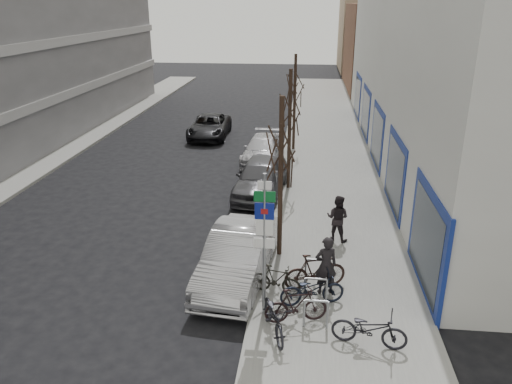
% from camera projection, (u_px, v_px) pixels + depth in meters
% --- Properties ---
extents(ground, '(120.00, 120.00, 0.00)m').
position_uv_depth(ground, '(179.00, 312.00, 14.01)').
color(ground, black).
rests_on(ground, ground).
extents(sidewalk_east, '(5.00, 70.00, 0.15)m').
position_uv_depth(sidewalk_east, '(330.00, 190.00, 22.82)').
color(sidewalk_east, slate).
rests_on(sidewalk_east, ground).
extents(sidewalk_west, '(3.00, 70.00, 0.15)m').
position_uv_depth(sidewalk_west, '(10.00, 178.00, 24.36)').
color(sidewalk_west, slate).
rests_on(sidewalk_west, ground).
extents(brick_building_far, '(12.00, 14.00, 8.00)m').
position_uv_depth(brick_building_far, '(410.00, 47.00, 48.44)').
color(brick_building_far, brown).
rests_on(brick_building_far, ground).
extents(tan_building_far, '(13.00, 12.00, 9.00)m').
position_uv_depth(tan_building_far, '(393.00, 33.00, 62.14)').
color(tan_building_far, '#937A5B').
rests_on(tan_building_far, ground).
extents(highway_sign_pole, '(0.55, 0.10, 4.20)m').
position_uv_depth(highway_sign_pole, '(264.00, 237.00, 12.88)').
color(highway_sign_pole, gray).
rests_on(highway_sign_pole, ground).
extents(bike_rack, '(0.66, 2.26, 0.83)m').
position_uv_depth(bike_rack, '(316.00, 288.00, 13.95)').
color(bike_rack, gray).
rests_on(bike_rack, sidewalk_east).
extents(tree_near, '(1.80, 1.80, 5.50)m').
position_uv_depth(tree_near, '(281.00, 141.00, 15.53)').
color(tree_near, black).
rests_on(tree_near, ground).
extents(tree_mid, '(1.80, 1.80, 5.50)m').
position_uv_depth(tree_mid, '(290.00, 102.00, 21.57)').
color(tree_mid, black).
rests_on(tree_mid, ground).
extents(tree_far, '(1.80, 1.80, 5.50)m').
position_uv_depth(tree_far, '(295.00, 80.00, 27.61)').
color(tree_far, black).
rests_on(tree_far, ground).
extents(meter_front, '(0.10, 0.08, 1.27)m').
position_uv_depth(meter_front, '(265.00, 239.00, 16.25)').
color(meter_front, gray).
rests_on(meter_front, sidewalk_east).
extents(meter_mid, '(0.10, 0.08, 1.27)m').
position_uv_depth(meter_mid, '(276.00, 182.00, 21.36)').
color(meter_mid, gray).
rests_on(meter_mid, sidewalk_east).
extents(meter_back, '(0.10, 0.08, 1.27)m').
position_uv_depth(meter_back, '(283.00, 147.00, 26.47)').
color(meter_back, gray).
rests_on(meter_back, sidewalk_east).
extents(bike_near_left, '(1.12, 1.95, 1.14)m').
position_uv_depth(bike_near_left, '(274.00, 314.00, 12.68)').
color(bike_near_left, black).
rests_on(bike_near_left, sidewalk_east).
extents(bike_near_right, '(1.78, 0.90, 1.03)m').
position_uv_depth(bike_near_right, '(296.00, 305.00, 13.15)').
color(bike_near_right, black).
rests_on(bike_near_right, sidewalk_east).
extents(bike_mid_curb, '(1.93, 1.04, 1.13)m').
position_uv_depth(bike_mid_curb, '(312.00, 286.00, 13.92)').
color(bike_mid_curb, black).
rests_on(bike_mid_curb, sidewalk_east).
extents(bike_mid_inner, '(1.57, 0.77, 0.91)m').
position_uv_depth(bike_mid_inner, '(276.00, 279.00, 14.49)').
color(bike_mid_inner, black).
rests_on(bike_mid_inner, sidewalk_east).
extents(bike_far_curb, '(1.93, 0.88, 1.14)m').
position_uv_depth(bike_far_curb, '(370.00, 326.00, 12.23)').
color(bike_far_curb, black).
rests_on(bike_far_curb, sidewalk_east).
extents(bike_far_inner, '(2.00, 1.17, 1.16)m').
position_uv_depth(bike_far_inner, '(315.00, 271.00, 14.71)').
color(bike_far_inner, black).
rests_on(bike_far_inner, sidewalk_east).
extents(parked_car_front, '(2.22, 5.11, 1.64)m').
position_uv_depth(parked_car_front, '(237.00, 256.00, 15.36)').
color(parked_car_front, '#ABABB0').
rests_on(parked_car_front, ground).
extents(parked_car_mid, '(2.43, 5.08, 1.67)m').
position_uv_depth(parked_car_mid, '(261.00, 177.00, 22.24)').
color(parked_car_mid, '#48474C').
rests_on(parked_car_mid, ground).
extents(parked_car_back, '(2.26, 4.85, 1.37)m').
position_uv_depth(parked_car_back, '(263.00, 149.00, 26.95)').
color(parked_car_back, '#B5B5BA').
rests_on(parked_car_back, ground).
extents(lane_car, '(2.45, 5.10, 1.40)m').
position_uv_depth(lane_car, '(209.00, 126.00, 31.86)').
color(lane_car, black).
rests_on(lane_car, ground).
extents(pedestrian_near, '(0.75, 0.59, 1.80)m').
position_uv_depth(pedestrian_near, '(326.00, 265.00, 14.36)').
color(pedestrian_near, black).
rests_on(pedestrian_near, sidewalk_east).
extents(pedestrian_far, '(0.74, 0.63, 1.71)m').
position_uv_depth(pedestrian_far, '(338.00, 218.00, 17.64)').
color(pedestrian_far, black).
rests_on(pedestrian_far, sidewalk_east).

